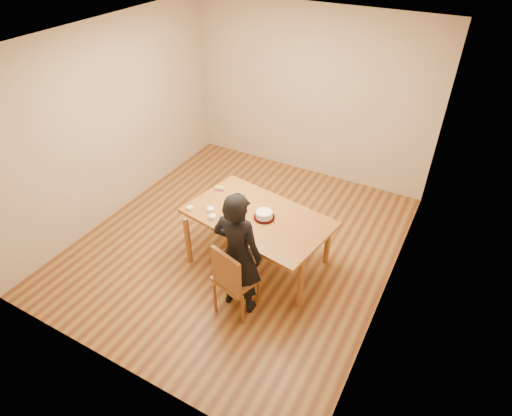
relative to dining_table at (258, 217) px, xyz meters
The scene contains 16 objects.
room_shell 0.93m from the dining_table, 126.44° to the left, with size 4.00×4.50×2.70m.
dining_table is the anchor object (origin of this frame).
dining_chair 0.84m from the dining_table, 79.05° to the right, with size 0.42×0.42×0.04m, color brown.
cake_plate 0.09m from the dining_table, ahead, with size 0.26×0.26×0.02m, color red.
cake 0.11m from the dining_table, ahead, with size 0.20×0.20×0.06m, color white.
frosting_dome 0.15m from the dining_table, ahead, with size 0.20×0.20×0.03m, color white.
frosting_tub 0.52m from the dining_table, 118.22° to the right, with size 0.08×0.08×0.07m, color white.
frosting_lid 0.52m from the dining_table, 115.62° to the right, with size 0.11×0.11×0.01m, color #1A27AE.
frosting_dollop 0.52m from the dining_table, 115.62° to the right, with size 0.04×0.04×0.02m, color white.
ramekin_green 0.55m from the dining_table, 146.38° to the right, with size 0.09×0.09×0.04m, color white.
ramekin_yellow 0.59m from the dining_table, 161.15° to the right, with size 0.09×0.09×0.04m, color white.
ramekin_multi 0.85m from the dining_table, 160.32° to the right, with size 0.08×0.08×0.04m, color white.
candy_box_pink 0.76m from the dining_table, 160.27° to the left, with size 0.14×0.07×0.02m, color #E23585.
candy_box_green 0.77m from the dining_table, 160.12° to the left, with size 0.12×0.06×0.02m, color #2C991C.
spatula 0.55m from the dining_table, 120.25° to the right, with size 0.15×0.01×0.01m, color black.
person 0.75m from the dining_table, 78.39° to the right, with size 0.57×0.37×1.56m, color black.
Camera 1 is at (2.38, -3.84, 3.87)m, focal length 30.00 mm.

